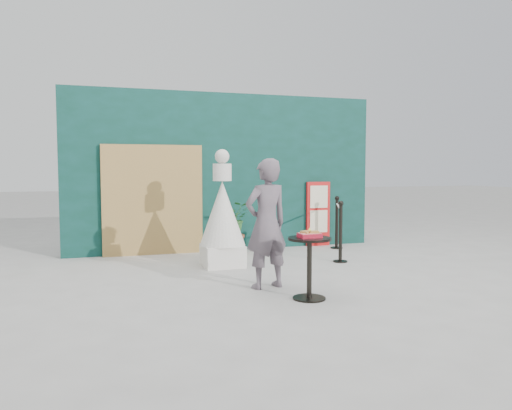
% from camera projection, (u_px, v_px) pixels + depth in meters
% --- Properties ---
extents(ground, '(60.00, 60.00, 0.00)m').
position_uv_depth(ground, '(283.00, 285.00, 6.77)').
color(ground, '#ADAAA5').
rests_on(ground, ground).
extents(back_wall, '(6.00, 0.30, 3.00)m').
position_uv_depth(back_wall, '(225.00, 172.00, 9.64)').
color(back_wall, '#0B3328').
rests_on(back_wall, ground).
extents(bamboo_fence, '(1.80, 0.08, 2.00)m').
position_uv_depth(bamboo_fence, '(153.00, 200.00, 9.05)').
color(bamboo_fence, tan).
rests_on(bamboo_fence, ground).
extents(woman, '(0.70, 0.54, 1.71)m').
position_uv_depth(woman, '(266.00, 224.00, 6.53)').
color(woman, '#675861').
rests_on(woman, ground).
extents(menu_board, '(0.50, 0.07, 1.30)m').
position_uv_depth(menu_board, '(318.00, 214.00, 10.11)').
color(menu_board, red).
rests_on(menu_board, ground).
extents(statue, '(0.73, 0.73, 1.88)m').
position_uv_depth(statue, '(222.00, 219.00, 7.99)').
color(statue, silver).
rests_on(statue, ground).
extents(cafe_table, '(0.52, 0.52, 0.75)m').
position_uv_depth(cafe_table, '(309.00, 258.00, 5.99)').
color(cafe_table, black).
rests_on(cafe_table, ground).
extents(food_basket, '(0.26, 0.19, 0.11)m').
position_uv_depth(food_basket, '(310.00, 234.00, 5.98)').
color(food_basket, red).
rests_on(food_basket, cafe_table).
extents(planter, '(0.56, 0.49, 0.96)m').
position_uv_depth(planter, '(234.00, 223.00, 9.33)').
color(planter, '#975D31').
rests_on(planter, ground).
extents(stanchion_barrier, '(0.84, 1.54, 1.03)m').
position_uv_depth(stanchion_barrier, '(338.00, 228.00, 9.07)').
color(stanchion_barrier, black).
rests_on(stanchion_barrier, ground).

